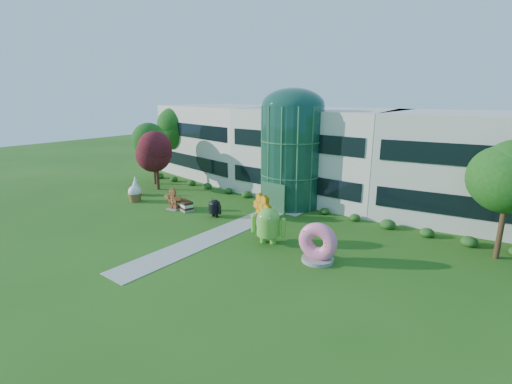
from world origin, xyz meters
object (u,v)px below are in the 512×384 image
Objects in this scene: android_green at (268,223)px; donut at (318,242)px; android_black at (215,207)px; gingerbread at (173,199)px.

donut is (4.50, -0.49, -0.20)m from android_green.
android_black is (-7.42, 1.91, -0.64)m from android_green.
android_green is at bearing 163.73° from donut.
android_black is 0.68× the size of donut.
donut is 1.21× the size of gingerbread.
gingerbread is at bearing -164.13° from android_black.
android_green is at bearing -9.64° from android_black.
donut is at bearing -14.52° from gingerbread.
donut is at bearing -6.59° from android_black.
gingerbread is (-16.65, 1.47, -0.33)m from donut.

